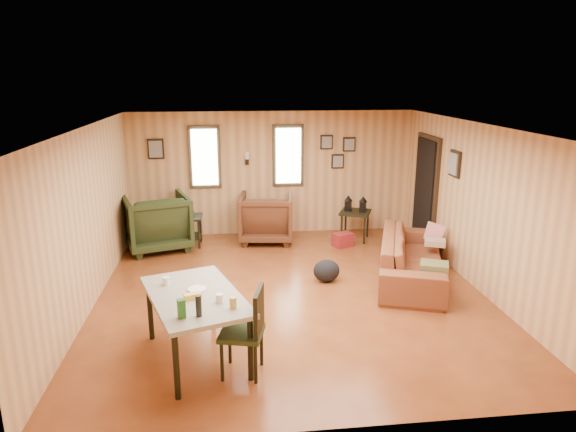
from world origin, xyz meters
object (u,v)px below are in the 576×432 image
Objects in this scene: sofa at (413,250)px; recliner_brown at (266,215)px; side_table at (355,210)px; recliner_green at (157,219)px; end_table at (187,225)px; dining_table at (195,301)px.

recliner_brown reaches higher than sofa.
sofa reaches higher than side_table.
recliner_green reaches higher than end_table.
recliner_brown is 1.69m from side_table.
sofa is at bearing 141.64° from recliner_brown.
sofa is 3.75m from dining_table.
end_table is 3.16m from side_table.
recliner_green reaches higher than dining_table.
recliner_brown is 0.58× the size of dining_table.
side_table is at bearing 30.31° from sofa.
dining_table is (-2.76, -4.00, 0.11)m from side_table.
recliner_green is (-4.08, 1.88, 0.09)m from sofa.
end_table is 0.80× the size of side_table.
sofa is 2.06m from side_table.
end_table is 4.04m from dining_table.
dining_table is (-1.08, -4.12, 0.20)m from recliner_brown.
side_table is 0.50× the size of dining_table.
side_table is (3.16, -0.01, 0.20)m from end_table.
dining_table reaches higher than sofa.
recliner_brown reaches higher than side_table.
sofa is 2.99m from recliner_brown.
recliner_brown reaches higher than end_table.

